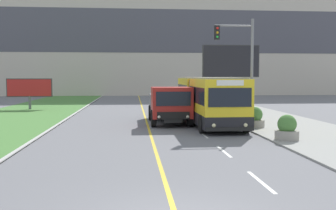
# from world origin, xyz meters

# --- Properties ---
(lane_marking_centre) EXTENTS (2.88, 140.00, 0.01)m
(lane_marking_centre) POSITION_xyz_m (0.35, 1.88, 0.00)
(lane_marking_centre) COLOR gold
(lane_marking_centre) RESTS_ON ground_plane
(apartment_block_background) EXTENTS (80.00, 8.04, 19.42)m
(apartment_block_background) POSITION_xyz_m (0.00, 58.57, 9.71)
(apartment_block_background) COLOR beige
(apartment_block_background) RESTS_ON ground_plane
(city_bus) EXTENTS (2.67, 12.00, 2.97)m
(city_bus) POSITION_xyz_m (3.96, 17.62, 1.51)
(city_bus) COLOR yellow
(city_bus) RESTS_ON ground_plane
(dump_truck) EXTENTS (2.49, 6.52, 2.39)m
(dump_truck) POSITION_xyz_m (1.43, 16.97, 1.21)
(dump_truck) COLOR black
(dump_truck) RESTS_ON ground_plane
(car_distant) EXTENTS (1.80, 4.30, 1.45)m
(car_distant) POSITION_xyz_m (3.86, 35.36, 0.69)
(car_distant) COLOR black
(car_distant) RESTS_ON ground_plane
(traffic_light_mast) EXTENTS (2.28, 0.32, 6.30)m
(traffic_light_mast) POSITION_xyz_m (5.29, 14.43, 3.99)
(traffic_light_mast) COLOR slate
(traffic_light_mast) RESTS_ON ground_plane
(billboard_large) EXTENTS (5.30, 0.24, 5.94)m
(billboard_large) POSITION_xyz_m (8.12, 28.03, 4.31)
(billboard_large) COLOR #59595B
(billboard_large) RESTS_ON ground_plane
(billboard_small) EXTENTS (4.08, 0.24, 2.86)m
(billboard_small) POSITION_xyz_m (-10.33, 29.29, 1.95)
(billboard_small) COLOR #59595B
(billboard_small) RESTS_ON ground_plane
(planter_round_near) EXTENTS (1.11, 1.11, 1.18)m
(planter_round_near) POSITION_xyz_m (6.26, 9.99, 0.59)
(planter_round_near) COLOR gray
(planter_round_near) RESTS_ON sidewalk_right
(planter_round_second) EXTENTS (1.14, 1.14, 1.19)m
(planter_round_second) POSITION_xyz_m (6.20, 14.68, 0.59)
(planter_round_second) COLOR gray
(planter_round_second) RESTS_ON sidewalk_right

